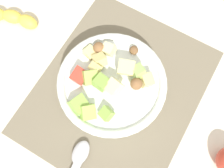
% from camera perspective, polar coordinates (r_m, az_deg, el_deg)
% --- Properties ---
extents(ground_plane, '(2.40, 2.40, 0.00)m').
position_cam_1_polar(ground_plane, '(0.65, 1.33, -1.59)').
color(ground_plane, silver).
extents(placemat, '(0.46, 0.37, 0.01)m').
position_cam_1_polar(placemat, '(0.65, 1.34, -1.52)').
color(placemat, '#756B56').
rests_on(placemat, ground_plane).
extents(salad_bowl, '(0.25, 0.25, 0.10)m').
position_cam_1_polar(salad_bowl, '(0.61, -0.08, -0.13)').
color(salad_bowl, white).
rests_on(salad_bowl, placemat).
extents(banana_whole, '(0.07, 0.15, 0.04)m').
position_cam_1_polar(banana_whole, '(0.77, -20.88, 13.30)').
color(banana_whole, yellow).
rests_on(banana_whole, ground_plane).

